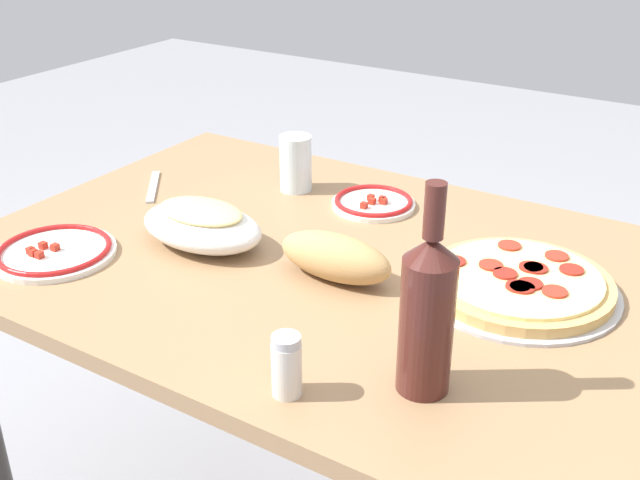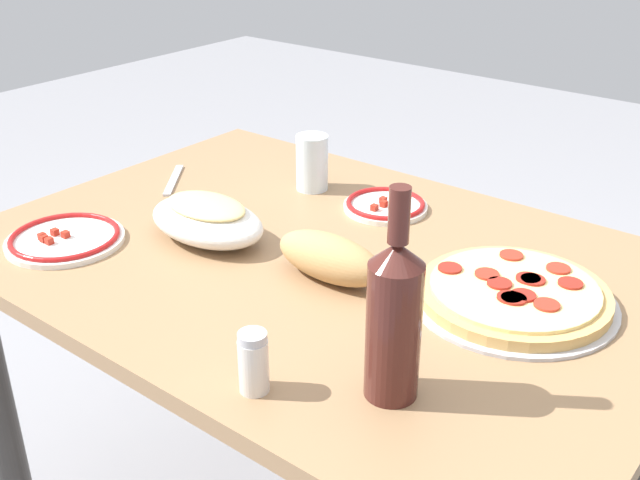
{
  "view_description": "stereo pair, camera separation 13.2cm",
  "coord_description": "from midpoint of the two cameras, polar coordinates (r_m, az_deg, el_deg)",
  "views": [
    {
      "loc": [
        -0.63,
        1.01,
        1.36
      ],
      "look_at": [
        0.0,
        0.0,
        0.78
      ],
      "focal_mm": 42.93,
      "sensor_mm": 36.0,
      "label": 1
    },
    {
      "loc": [
        -0.74,
        0.93,
        1.36
      ],
      "look_at": [
        0.0,
        0.0,
        0.78
      ],
      "focal_mm": 42.93,
      "sensor_mm": 36.0,
      "label": 2
    }
  ],
  "objects": [
    {
      "name": "dining_table",
      "position": [
        1.4,
        2.72,
        -5.98
      ],
      "size": [
        1.22,
        0.85,
        0.75
      ],
      "color": "#93704C",
      "rests_on": "ground"
    },
    {
      "name": "pepperoni_pizza",
      "position": [
        1.24,
        17.24,
        -3.97
      ],
      "size": [
        0.32,
        0.32,
        0.03
      ],
      "color": "#B7B7BC",
      "rests_on": "dining_table"
    },
    {
      "name": "baked_pasta_dish",
      "position": [
        1.38,
        -5.75,
        1.56
      ],
      "size": [
        0.24,
        0.15,
        0.08
      ],
      "color": "white",
      "rests_on": "dining_table"
    },
    {
      "name": "wine_bottle",
      "position": [
        0.95,
        9.53,
        -5.81
      ],
      "size": [
        0.07,
        0.07,
        0.29
      ],
      "color": "#471E19",
      "rests_on": "dining_table"
    },
    {
      "name": "water_glass",
      "position": [
        1.59,
        1.79,
        5.74
      ],
      "size": [
        0.07,
        0.07,
        0.12
      ],
      "primitive_type": "cylinder",
      "color": "silver",
      "rests_on": "dining_table"
    },
    {
      "name": "side_plate_near",
      "position": [
        1.52,
        7.39,
        2.53
      ],
      "size": [
        0.17,
        0.17,
        0.02
      ],
      "color": "white",
      "rests_on": "dining_table"
    },
    {
      "name": "side_plate_far",
      "position": [
        1.43,
        -16.02,
        0.05
      ],
      "size": [
        0.21,
        0.21,
        0.02
      ],
      "color": "white",
      "rests_on": "dining_table"
    },
    {
      "name": "bread_loaf",
      "position": [
        1.25,
        3.76,
        -1.41
      ],
      "size": [
        0.2,
        0.08,
        0.08
      ],
      "primitive_type": "ellipsoid",
      "color": "tan",
      "rests_on": "dining_table"
    },
    {
      "name": "spice_shaker",
      "position": [
        0.99,
        -1.13,
        -9.22
      ],
      "size": [
        0.04,
        0.04,
        0.09
      ],
      "color": "silver",
      "rests_on": "dining_table"
    },
    {
      "name": "fork_left",
      "position": [
        1.67,
        -8.65,
        4.4
      ],
      "size": [
        0.12,
        0.14,
        0.0
      ],
      "primitive_type": "cube",
      "rotation": [
        0.0,
        0.0,
        5.38
      ],
      "color": "#B7B7BC",
      "rests_on": "dining_table"
    }
  ]
}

